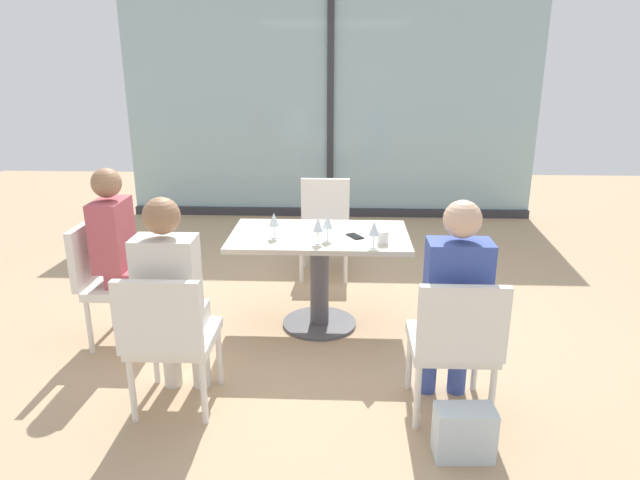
# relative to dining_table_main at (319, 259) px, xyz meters

# --- Properties ---
(ground_plane) EXTENTS (12.00, 12.00, 0.00)m
(ground_plane) POSITION_rel_dining_table_main_xyz_m (0.00, 0.00, -0.53)
(ground_plane) COLOR tan
(window_wall_backdrop) EXTENTS (5.08, 0.10, 2.70)m
(window_wall_backdrop) POSITION_rel_dining_table_main_xyz_m (0.00, 3.20, 0.68)
(window_wall_backdrop) COLOR #98B7BC
(window_wall_backdrop) RESTS_ON ground_plane
(dining_table_main) EXTENTS (1.29, 0.77, 0.73)m
(dining_table_main) POSITION_rel_dining_table_main_xyz_m (0.00, 0.00, 0.00)
(dining_table_main) COLOR #BCB29E
(dining_table_main) RESTS_ON ground_plane
(chair_front_right) EXTENTS (0.46, 0.50, 0.87)m
(chair_front_right) POSITION_rel_dining_table_main_xyz_m (0.79, -1.15, -0.04)
(chair_front_right) COLOR silver
(chair_front_right) RESTS_ON ground_plane
(chair_front_left) EXTENTS (0.46, 0.50, 0.87)m
(chair_front_left) POSITION_rel_dining_table_main_xyz_m (-0.79, -1.15, -0.04)
(chair_front_left) COLOR silver
(chair_front_left) RESTS_ON ground_plane
(chair_side_end) EXTENTS (0.50, 0.46, 0.87)m
(chair_side_end) POSITION_rel_dining_table_main_xyz_m (-1.46, -0.30, -0.04)
(chair_side_end) COLOR silver
(chair_side_end) RESTS_ON ground_plane
(chair_near_window) EXTENTS (0.46, 0.51, 0.87)m
(chair_near_window) POSITION_rel_dining_table_main_xyz_m (0.00, 1.15, -0.04)
(chair_near_window) COLOR silver
(chair_near_window) RESTS_ON ground_plane
(person_front_right) EXTENTS (0.34, 0.39, 1.26)m
(person_front_right) POSITION_rel_dining_table_main_xyz_m (0.79, -1.04, 0.17)
(person_front_right) COLOR #384C9E
(person_front_right) RESTS_ON ground_plane
(person_front_left) EXTENTS (0.34, 0.39, 1.26)m
(person_front_left) POSITION_rel_dining_table_main_xyz_m (-0.79, -1.04, 0.17)
(person_front_left) COLOR silver
(person_front_left) RESTS_ON ground_plane
(person_side_end) EXTENTS (0.39, 0.34, 1.26)m
(person_side_end) POSITION_rel_dining_table_main_xyz_m (-1.35, -0.30, 0.17)
(person_side_end) COLOR #B24C56
(person_side_end) RESTS_ON ground_plane
(wine_glass_0) EXTENTS (0.07, 0.07, 0.18)m
(wine_glass_0) POSITION_rel_dining_table_main_xyz_m (-0.32, -0.11, 0.33)
(wine_glass_0) COLOR silver
(wine_glass_0) RESTS_ON dining_table_main
(wine_glass_1) EXTENTS (0.07, 0.07, 0.18)m
(wine_glass_1) POSITION_rel_dining_table_main_xyz_m (0.00, -0.23, 0.33)
(wine_glass_1) COLOR silver
(wine_glass_1) RESTS_ON dining_table_main
(wine_glass_2) EXTENTS (0.07, 0.07, 0.18)m
(wine_glass_2) POSITION_rel_dining_table_main_xyz_m (0.06, -0.15, 0.33)
(wine_glass_2) COLOR silver
(wine_glass_2) RESTS_ON dining_table_main
(wine_glass_3) EXTENTS (0.07, 0.07, 0.18)m
(wine_glass_3) POSITION_rel_dining_table_main_xyz_m (0.38, -0.30, 0.33)
(wine_glass_3) COLOR silver
(wine_glass_3) RESTS_ON dining_table_main
(coffee_cup) EXTENTS (0.08, 0.08, 0.09)m
(coffee_cup) POSITION_rel_dining_table_main_xyz_m (0.45, -0.21, 0.24)
(coffee_cup) COLOR white
(coffee_cup) RESTS_ON dining_table_main
(cell_phone_on_table) EXTENTS (0.13, 0.16, 0.01)m
(cell_phone_on_table) POSITION_rel_dining_table_main_xyz_m (0.26, -0.06, 0.20)
(cell_phone_on_table) COLOR black
(cell_phone_on_table) RESTS_ON dining_table_main
(handbag_0) EXTENTS (0.31, 0.18, 0.28)m
(handbag_0) POSITION_rel_dining_table_main_xyz_m (0.80, -1.48, -0.39)
(handbag_0) COLOR silver
(handbag_0) RESTS_ON ground_plane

